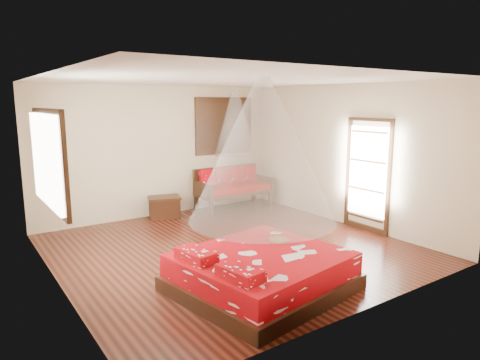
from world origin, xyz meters
name	(u,v)px	position (x,y,z in m)	size (l,w,h in m)	color
room	(231,167)	(0.00, 0.00, 1.40)	(5.54, 5.54, 2.84)	black
bed	(261,272)	(-0.60, -1.60, 0.25)	(2.35, 2.19, 0.64)	black
daybed	(232,186)	(1.60, 2.38, 0.52)	(1.76, 0.78, 0.94)	black
storage_chest	(164,207)	(-0.10, 2.45, 0.23)	(0.78, 0.66, 0.46)	black
shutter_panel	(224,126)	(1.60, 2.72, 1.90)	(1.52, 0.06, 1.32)	black
window_left	(51,160)	(-2.71, 0.20, 1.70)	(0.10, 1.74, 1.34)	black
glazed_door	(368,176)	(2.72, -0.60, 1.07)	(0.08, 1.02, 2.16)	black
wine_tray	(279,237)	(-0.06, -1.32, 0.56)	(0.27, 0.27, 0.22)	brown
mosquito_net_main	(263,151)	(-0.58, -1.60, 1.85)	(1.88, 1.88, 1.80)	white
mosquito_net_daybed	(235,122)	(1.60, 2.25, 2.00)	(0.95, 0.95, 1.50)	white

